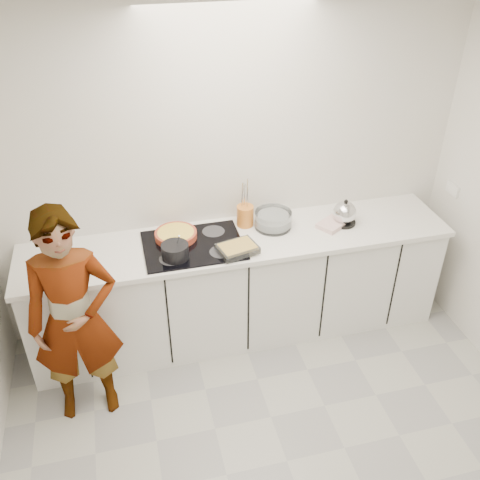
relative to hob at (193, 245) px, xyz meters
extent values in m
cube|color=#AFAFA5|center=(0.35, -1.26, -0.92)|extent=(3.60, 3.20, 0.00)
cube|color=white|center=(0.35, -1.26, 1.68)|extent=(3.60, 3.20, 0.00)
cube|color=silver|center=(0.35, 0.34, 0.38)|extent=(3.60, 0.00, 2.60)
cube|color=white|center=(2.14, 0.07, 0.15)|extent=(0.02, 0.15, 0.09)
cube|color=white|center=(0.35, 0.02, -0.48)|extent=(3.20, 0.58, 0.87)
cube|color=white|center=(0.35, 0.02, -0.03)|extent=(3.24, 0.64, 0.04)
cube|color=black|center=(0.00, 0.00, 0.00)|extent=(0.72, 0.54, 0.01)
cylinder|color=#AE3F26|center=(-0.11, 0.12, 0.03)|extent=(0.34, 0.34, 0.05)
cylinder|color=yellow|center=(-0.11, 0.12, 0.05)|extent=(0.30, 0.30, 0.01)
cylinder|color=black|center=(-0.15, -0.13, 0.06)|extent=(0.23, 0.23, 0.11)
cylinder|color=silver|center=(-0.13, -0.11, 0.11)|extent=(0.05, 0.07, 0.16)
cube|color=silver|center=(0.29, -0.17, 0.03)|extent=(0.31, 0.26, 0.05)
cube|color=#DDB451|center=(0.29, -0.17, 0.05)|extent=(0.28, 0.22, 0.02)
cylinder|color=silver|center=(0.64, 0.11, 0.06)|extent=(0.35, 0.35, 0.13)
cylinder|color=white|center=(0.64, 0.11, 0.04)|extent=(0.30, 0.30, 0.06)
cube|color=white|center=(1.09, 0.01, 0.01)|extent=(0.27, 0.25, 0.04)
cylinder|color=black|center=(1.19, 0.03, 0.00)|extent=(0.21, 0.21, 0.02)
sphere|color=silver|center=(1.19, 0.03, 0.09)|extent=(0.20, 0.20, 0.18)
sphere|color=black|center=(1.19, 0.03, 0.19)|extent=(0.03, 0.03, 0.03)
cylinder|color=orange|center=(0.44, 0.20, 0.07)|extent=(0.14, 0.14, 0.16)
imported|color=white|center=(-0.85, -0.48, -0.12)|extent=(0.59, 0.39, 1.60)
camera|label=1|loc=(-0.45, -3.22, 2.17)|focal=40.00mm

